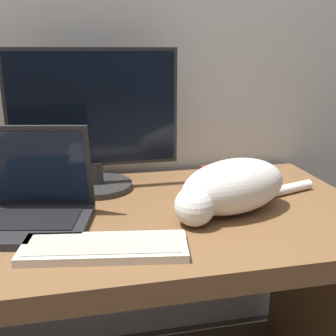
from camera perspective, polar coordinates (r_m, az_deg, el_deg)
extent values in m
cube|color=silver|center=(1.50, -9.91, 19.67)|extent=(6.40, 0.06, 2.60)
cube|color=brown|center=(1.17, -7.65, -7.85)|extent=(1.52, 0.74, 0.06)
cube|color=brown|center=(1.58, 21.43, -17.76)|extent=(0.04, 0.69, 0.70)
cylinder|color=#282828|center=(1.36, -10.13, -2.57)|extent=(0.23, 0.23, 0.02)
cylinder|color=#282828|center=(1.35, -10.23, -0.66)|extent=(0.04, 0.04, 0.07)
cube|color=#282828|center=(1.30, -10.73, 8.47)|extent=(0.55, 0.02, 0.38)
cube|color=black|center=(1.29, -10.72, 8.40)|extent=(0.52, 0.01, 0.36)
cube|color=#232326|center=(1.12, -19.87, -7.84)|extent=(0.37, 0.31, 0.02)
cube|color=black|center=(1.12, -19.68, -7.00)|extent=(0.29, 0.19, 0.00)
cube|color=#232326|center=(1.16, -18.93, 0.15)|extent=(0.33, 0.12, 0.24)
cube|color=black|center=(1.15, -19.01, 0.03)|extent=(0.29, 0.10, 0.21)
cube|color=beige|center=(0.95, -9.18, -11.35)|extent=(0.40, 0.19, 0.02)
cube|color=#ABA393|center=(0.95, -9.21, -10.75)|extent=(0.37, 0.16, 0.00)
ellipsoid|color=silver|center=(1.15, 9.58, -2.62)|extent=(0.38, 0.27, 0.16)
ellipsoid|color=white|center=(1.14, 10.35, -0.42)|extent=(0.19, 0.17, 0.06)
sphere|color=silver|center=(1.06, 3.87, -5.54)|extent=(0.11, 0.11, 0.11)
cone|color=white|center=(1.03, 2.76, -3.47)|extent=(0.04, 0.04, 0.03)
cone|color=white|center=(1.05, 5.06, -3.00)|extent=(0.04, 0.04, 0.03)
cylinder|color=white|center=(1.35, 16.88, -2.96)|extent=(0.21, 0.09, 0.03)
cube|color=red|center=(1.37, 6.47, -1.22)|extent=(0.07, 0.07, 0.07)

